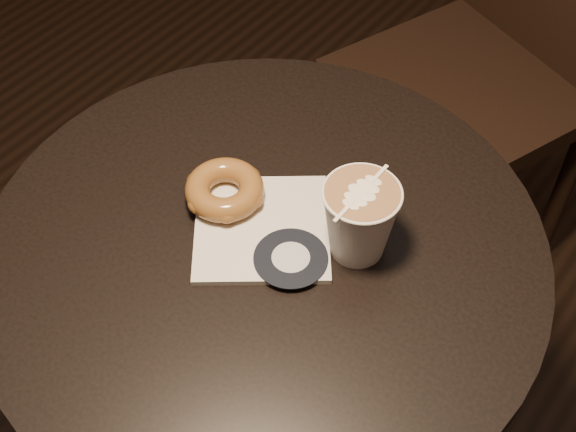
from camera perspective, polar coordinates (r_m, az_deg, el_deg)
The scene contains 5 objects.
cafe_table at distance 1.15m, azimuth -1.52°, elevation -8.03°, with size 0.70×0.70×0.75m.
chair at distance 1.61m, azimuth 15.64°, elevation 13.05°, with size 0.54×0.54×1.06m.
pastry_bag at distance 0.99m, azimuth -1.87°, elevation -0.87°, with size 0.17×0.17×0.01m, color silver.
doughnut at distance 1.01m, azimuth -4.54°, elevation 1.88°, with size 0.10×0.10×0.03m, color brown.
latte_cup at distance 0.94m, azimuth 5.10°, elevation -0.36°, with size 0.09×0.09×0.10m, color silver, non-canonical shape.
Camera 1 is at (0.39, -0.45, 1.53)m, focal length 50.00 mm.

